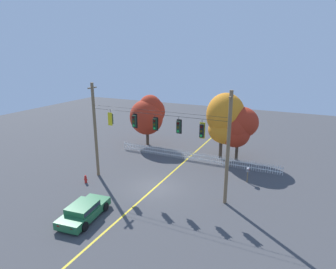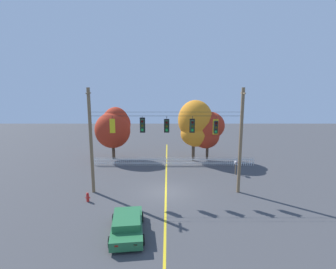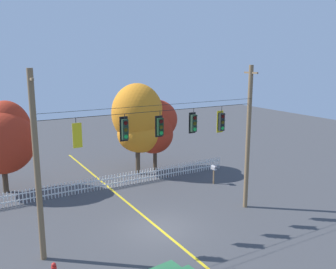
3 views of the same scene
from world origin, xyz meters
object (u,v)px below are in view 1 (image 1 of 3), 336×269
Objects in this scene: traffic_signal_northbound_primary at (111,119)px; autumn_maple_near_fence at (149,114)px; traffic_signal_westbound_side at (155,124)px; autumn_maple_mid at (225,120)px; traffic_signal_northbound_secondary at (179,127)px; traffic_signal_southbound_primary at (202,131)px; fire_hydrant at (86,179)px; parked_car at (84,211)px; autumn_oak_far_east at (238,127)px; roadside_mailbox at (248,171)px; traffic_signal_eastbound_side at (134,121)px.

autumn_maple_near_fence is at bearing 100.83° from traffic_signal_northbound_primary.
traffic_signal_westbound_side is 0.19× the size of autumn_maple_mid.
traffic_signal_southbound_primary is at bearing 0.02° from traffic_signal_northbound_secondary.
traffic_signal_westbound_side reaches higher than fire_hydrant.
traffic_signal_southbound_primary is 0.35× the size of parked_car.
traffic_signal_northbound_primary and traffic_signal_southbound_primary have the same top height.
autumn_oak_far_east is (0.79, 9.60, -1.87)m from traffic_signal_southbound_primary.
roadside_mailbox is at bearing 25.75° from fire_hydrant.
fire_hydrant is (-8.21, -1.86, -5.32)m from traffic_signal_northbound_secondary.
autumn_maple_mid reaches higher than parked_car.
autumn_maple_near_fence is at bearing 176.36° from autumn_oak_far_east.
autumn_maple_mid is (5.33, 9.72, -1.47)m from traffic_signal_eastbound_side.
parked_car is (-6.36, -6.37, -4.98)m from traffic_signal_southbound_primary.
traffic_signal_westbound_side is at bearing 69.55° from parked_car.
roadside_mailbox reaches higher than fire_hydrant.
traffic_signal_southbound_primary is at bearing -44.96° from autumn_maple_near_fence.
traffic_signal_northbound_primary is 10.67m from autumn_maple_near_fence.
autumn_maple_mid is (9.71, -0.60, 0.33)m from autumn_maple_near_fence.
traffic_signal_northbound_primary reaches higher than autumn_oak_far_east.
traffic_signal_eastbound_side is 7.04m from fire_hydrant.
traffic_signal_eastbound_side is 8.18m from parked_car.
autumn_maple_near_fence reaches higher than roadside_mailbox.
traffic_signal_northbound_primary is 0.19× the size of autumn_maple_mid.
traffic_signal_northbound_secondary is at bearing -179.98° from traffic_signal_southbound_primary.
autumn_maple_near_fence is at bearing 129.23° from traffic_signal_northbound_secondary.
traffic_signal_eastbound_side reaches higher than autumn_oak_far_east.
traffic_signal_northbound_primary and traffic_signal_eastbound_side have the same top height.
traffic_signal_westbound_side reaches higher than roadside_mailbox.
roadside_mailbox is (9.32, 10.82, 0.53)m from parked_car.
autumn_maple_near_fence is 11.14m from autumn_oak_far_east.
autumn_maple_mid reaches higher than autumn_oak_far_east.
traffic_signal_northbound_primary is 0.23× the size of autumn_oak_far_east.
roadside_mailbox is (4.87, 4.45, -4.54)m from traffic_signal_northbound_secondary.
autumn_oak_far_east is at bearing 112.90° from roadside_mailbox.
autumn_maple_near_fence reaches higher than parked_car.
autumn_oak_far_east is (2.69, 9.60, -1.96)m from traffic_signal_northbound_secondary.
fire_hydrant is at bearing -156.00° from traffic_signal_eastbound_side.
traffic_signal_northbound_secondary is (2.07, 0.00, 0.00)m from traffic_signal_westbound_side.
traffic_signal_westbound_side is at bearing -0.03° from traffic_signal_eastbound_side.
autumn_maple_near_fence is 9.73m from autumn_maple_mid.
traffic_signal_westbound_side is 8.33m from fire_hydrant.
traffic_signal_northbound_primary is 0.98× the size of traffic_signal_northbound_secondary.
traffic_signal_eastbound_side is 11.90m from autumn_oak_far_east.
autumn_oak_far_east is 17.77m from parked_car.
roadside_mailbox is (3.58, -5.26, -3.11)m from autumn_maple_mid.
autumn_oak_far_east reaches higher than roadside_mailbox.
traffic_signal_southbound_primary is at bearing -86.34° from autumn_maple_mid.
parked_car is (-4.45, -6.37, -5.07)m from traffic_signal_northbound_secondary.
autumn_maple_mid is at bearing -3.51° from autumn_maple_near_fence.
fire_hydrant is (-10.91, -11.46, -3.35)m from autumn_oak_far_east.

